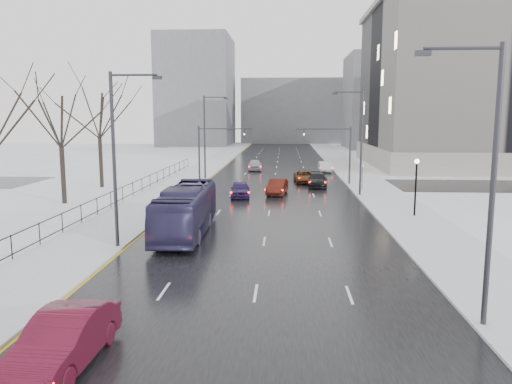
% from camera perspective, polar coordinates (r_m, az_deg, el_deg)
% --- Properties ---
extents(road, '(16.00, 150.00, 0.04)m').
position_cam_1_polar(road, '(67.92, 2.27, 2.26)').
color(road, black).
rests_on(road, ground).
extents(cross_road, '(130.00, 10.00, 0.04)m').
position_cam_1_polar(cross_road, '(56.01, 2.04, 0.90)').
color(cross_road, black).
rests_on(cross_road, ground).
extents(sidewalk_left, '(5.00, 150.00, 0.16)m').
position_cam_1_polar(sidewalk_left, '(68.91, -6.50, 2.35)').
color(sidewalk_left, silver).
rests_on(sidewalk_left, ground).
extents(sidewalk_right, '(5.00, 150.00, 0.16)m').
position_cam_1_polar(sidewalk_right, '(68.54, 11.09, 2.21)').
color(sidewalk_right, silver).
rests_on(sidewalk_right, ground).
extents(park_strip, '(14.00, 150.00, 0.12)m').
position_cam_1_polar(park_strip, '(71.14, -14.07, 2.33)').
color(park_strip, white).
rests_on(park_strip, ground).
extents(tree_park_d, '(8.75, 8.75, 12.50)m').
position_cam_1_polar(tree_park_d, '(46.26, -21.01, -1.34)').
color(tree_park_d, black).
rests_on(tree_park_d, ground).
extents(tree_park_e, '(9.45, 9.45, 13.50)m').
position_cam_1_polar(tree_park_e, '(55.54, -17.18, 0.43)').
color(tree_park_e, black).
rests_on(tree_park_e, ground).
extents(iron_fence, '(0.06, 70.00, 1.30)m').
position_cam_1_polar(iron_fence, '(40.64, -17.20, -1.17)').
color(iron_fence, black).
rests_on(iron_fence, sidewalk_left).
extents(streetlight_r_near, '(2.95, 0.25, 10.00)m').
position_cam_1_polar(streetlight_r_near, '(18.93, 24.89, 1.96)').
color(streetlight_r_near, '#2D2D33').
rests_on(streetlight_r_near, ground).
extents(streetlight_r_mid, '(2.95, 0.25, 10.00)m').
position_cam_1_polar(streetlight_r_mid, '(48.04, 11.70, 6.15)').
color(streetlight_r_mid, '#2D2D33').
rests_on(streetlight_r_mid, ground).
extents(streetlight_l_near, '(2.95, 0.25, 10.00)m').
position_cam_1_polar(streetlight_l_near, '(29.11, -15.53, 4.51)').
color(streetlight_l_near, '#2D2D33').
rests_on(streetlight_l_near, ground).
extents(streetlight_l_far, '(2.95, 0.25, 10.00)m').
position_cam_1_polar(streetlight_l_far, '(60.26, -5.68, 6.75)').
color(streetlight_l_far, '#2D2D33').
rests_on(streetlight_l_far, ground).
extents(lamppost_r_mid, '(0.36, 0.36, 4.28)m').
position_cam_1_polar(lamppost_r_mid, '(39.03, 17.83, 1.43)').
color(lamppost_r_mid, black).
rests_on(lamppost_r_mid, sidewalk_right).
extents(mast_signal_right, '(6.10, 0.33, 6.50)m').
position_cam_1_polar(mast_signal_right, '(55.93, 9.62, 4.98)').
color(mast_signal_right, '#2D2D33').
rests_on(mast_signal_right, ground).
extents(mast_signal_left, '(6.10, 0.33, 6.50)m').
position_cam_1_polar(mast_signal_left, '(56.25, -5.45, 5.08)').
color(mast_signal_left, '#2D2D33').
rests_on(mast_signal_left, ground).
extents(no_uturn_sign, '(0.60, 0.06, 2.70)m').
position_cam_1_polar(no_uturn_sign, '(52.37, 12.08, 2.69)').
color(no_uturn_sign, '#2D2D33').
rests_on(no_uturn_sign, sidewalk_right).
extents(civic_building, '(41.00, 31.00, 24.80)m').
position_cam_1_polar(civic_building, '(86.46, 26.76, 10.15)').
color(civic_building, gray).
rests_on(civic_building, ground).
extents(bldg_far_right, '(24.00, 20.00, 22.00)m').
position_cam_1_polar(bldg_far_right, '(125.44, 15.88, 9.88)').
color(bldg_far_right, slate).
rests_on(bldg_far_right, ground).
extents(bldg_far_left, '(18.00, 22.00, 28.00)m').
position_cam_1_polar(bldg_far_left, '(134.66, -6.76, 11.32)').
color(bldg_far_left, slate).
rests_on(bldg_far_left, ground).
extents(bldg_far_center, '(30.00, 18.00, 18.00)m').
position_cam_1_polar(bldg_far_center, '(147.53, 4.44, 9.17)').
color(bldg_far_center, slate).
rests_on(bldg_far_center, ground).
extents(sedan_left_near, '(1.94, 5.12, 1.67)m').
position_cam_1_polar(sedan_left_near, '(16.73, -21.14, -15.51)').
color(sedan_left_near, '#520E21').
rests_on(sedan_left_near, road).
extents(bus, '(2.88, 11.16, 3.09)m').
position_cam_1_polar(bus, '(32.43, -8.00, -2.06)').
color(bus, '#302B55').
rests_on(bus, road).
extents(sedan_center_near, '(2.08, 4.47, 1.48)m').
position_cam_1_polar(sedan_center_near, '(46.84, -1.83, 0.31)').
color(sedan_center_near, '#29194B').
rests_on(sedan_center_near, road).
extents(sedan_right_near, '(2.17, 4.71, 1.49)m').
position_cam_1_polar(sedan_right_near, '(48.41, 2.44, 0.59)').
color(sedan_right_near, '#48140C').
rests_on(sedan_right_near, road).
extents(sedan_right_cross, '(2.58, 4.96, 1.34)m').
position_cam_1_polar(sedan_right_cross, '(57.33, 5.58, 1.73)').
color(sedan_right_cross, '#572C0F').
rests_on(sedan_right_cross, road).
extents(sedan_right_far, '(2.46, 5.16, 1.45)m').
position_cam_1_polar(sedan_right_far, '(54.24, 7.09, 1.38)').
color(sedan_right_far, black).
rests_on(sedan_right_far, road).
extents(sedan_center_far, '(2.09, 4.70, 1.57)m').
position_cam_1_polar(sedan_center_far, '(70.24, -0.12, 3.14)').
color(sedan_center_far, '#A2A2A6').
rests_on(sedan_center_far, road).
extents(sedan_right_distant, '(1.65, 4.35, 1.42)m').
position_cam_1_polar(sedan_right_distant, '(68.85, 7.86, 2.88)').
color(sedan_right_distant, silver).
rests_on(sedan_right_distant, road).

